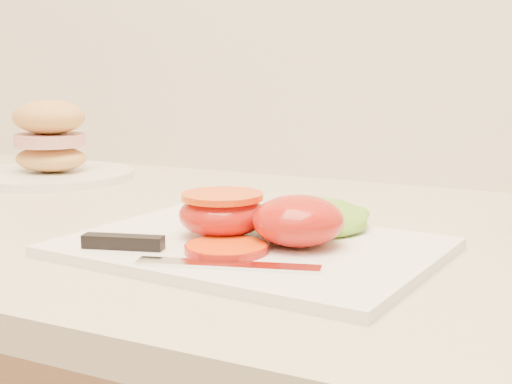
% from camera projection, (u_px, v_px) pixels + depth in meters
% --- Properties ---
extents(cutting_board, '(0.35, 0.26, 0.01)m').
position_uv_depth(cutting_board, '(251.00, 247.00, 0.65)').
color(cutting_board, white).
rests_on(cutting_board, counter).
extents(tomato_half_dome, '(0.08, 0.08, 0.05)m').
position_uv_depth(tomato_half_dome, '(298.00, 221.00, 0.64)').
color(tomato_half_dome, red).
rests_on(tomato_half_dome, cutting_board).
extents(tomato_half_cut, '(0.08, 0.08, 0.04)m').
position_uv_depth(tomato_half_cut, '(223.00, 213.00, 0.67)').
color(tomato_half_cut, red).
rests_on(tomato_half_cut, cutting_board).
extents(tomato_slice_0, '(0.07, 0.07, 0.01)m').
position_uv_depth(tomato_slice_0, '(226.00, 248.00, 0.62)').
color(tomato_slice_0, '#FE610E').
rests_on(tomato_slice_0, cutting_board).
extents(lettuce_leaf_0, '(0.14, 0.14, 0.03)m').
position_uv_depth(lettuce_leaf_0, '(314.00, 217.00, 0.70)').
color(lettuce_leaf_0, '#6BC434').
rests_on(lettuce_leaf_0, cutting_board).
extents(knife, '(0.22, 0.06, 0.01)m').
position_uv_depth(knife, '(162.00, 251.00, 0.61)').
color(knife, silver).
rests_on(knife, cutting_board).
extents(sandwich_plate, '(0.24, 0.24, 0.12)m').
position_uv_depth(sandwich_plate, '(51.00, 151.00, 1.06)').
color(sandwich_plate, white).
rests_on(sandwich_plate, counter).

